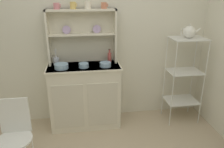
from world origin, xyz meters
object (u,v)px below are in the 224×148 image
at_px(hutch_shelf_unit, 82,32).
at_px(cup_rose_0, 57,6).
at_px(bowl_mixing_large, 61,66).
at_px(utensil_jar, 56,61).
at_px(porcelain_teapot, 189,32).
at_px(wire_chair, 15,131).
at_px(jam_bottle, 109,57).
at_px(hutch_cabinet, 85,95).
at_px(bakers_rack, 185,71).

bearing_deg(hutch_shelf_unit, cup_rose_0, -172.18).
xyz_separation_m(bowl_mixing_large, utensil_jar, (-0.08, 0.15, 0.03)).
bearing_deg(bowl_mixing_large, cup_rose_0, 94.14).
xyz_separation_m(hutch_shelf_unit, porcelain_teapot, (1.42, -0.23, 0.01)).
bearing_deg(wire_chair, bowl_mixing_large, 87.49).
height_order(hutch_shelf_unit, jam_bottle, hutch_shelf_unit).
bearing_deg(utensil_jar, jam_bottle, 0.66).
distance_m(hutch_cabinet, bowl_mixing_large, 0.56).
distance_m(cup_rose_0, jam_bottle, 0.96).
xyz_separation_m(hutch_cabinet, porcelain_teapot, (1.42, -0.06, 0.87)).
bearing_deg(jam_bottle, hutch_shelf_unit, 167.98).
relative_size(wire_chair, utensil_jar, 3.75).
distance_m(hutch_cabinet, hutch_shelf_unit, 0.88).
bearing_deg(bowl_mixing_large, hutch_cabinet, 14.35).
bearing_deg(hutch_shelf_unit, hutch_cabinet, -90.00).
height_order(bakers_rack, cup_rose_0, cup_rose_0).
bearing_deg(bowl_mixing_large, wire_chair, -120.83).
bearing_deg(utensil_jar, bowl_mixing_large, -63.22).
distance_m(cup_rose_0, bowl_mixing_large, 0.76).
bearing_deg(jam_bottle, bakers_rack, -8.13).
distance_m(bakers_rack, porcelain_teapot, 0.55).
relative_size(hutch_shelf_unit, jam_bottle, 4.68).
height_order(hutch_shelf_unit, bowl_mixing_large, hutch_shelf_unit).
xyz_separation_m(bowl_mixing_large, jam_bottle, (0.65, 0.16, 0.04)).
relative_size(bakers_rack, porcelain_teapot, 4.91).
bearing_deg(bowl_mixing_large, porcelain_teapot, 0.28).
distance_m(bakers_rack, cup_rose_0, 1.95).
height_order(cup_rose_0, jam_bottle, cup_rose_0).
bearing_deg(hutch_shelf_unit, jam_bottle, -12.02).
xyz_separation_m(hutch_cabinet, wire_chair, (-0.74, -0.84, 0.05)).
relative_size(hutch_shelf_unit, porcelain_teapot, 3.59).
distance_m(bakers_rack, utensil_jar, 1.80).
height_order(cup_rose_0, utensil_jar, cup_rose_0).
distance_m(cup_rose_0, utensil_jar, 0.71).
height_order(hutch_shelf_unit, porcelain_teapot, hutch_shelf_unit).
height_order(bowl_mixing_large, jam_bottle, jam_bottle).
bearing_deg(wire_chair, hutch_cabinet, 76.74).
bearing_deg(hutch_cabinet, hutch_shelf_unit, 90.00).
distance_m(utensil_jar, porcelain_teapot, 1.83).
relative_size(hutch_shelf_unit, utensil_jar, 4.04).
bearing_deg(jam_bottle, hutch_cabinet, -166.62).
relative_size(hutch_cabinet, bakers_rack, 0.79).
height_order(hutch_shelf_unit, cup_rose_0, cup_rose_0).
distance_m(bakers_rack, bowl_mixing_large, 1.71).
bearing_deg(bowl_mixing_large, jam_bottle, 13.81).
bearing_deg(hutch_cabinet, wire_chair, -131.57).
height_order(hutch_cabinet, porcelain_teapot, porcelain_teapot).
height_order(bowl_mixing_large, utensil_jar, utensil_jar).
distance_m(hutch_cabinet, cup_rose_0, 1.25).
height_order(hutch_cabinet, cup_rose_0, cup_rose_0).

